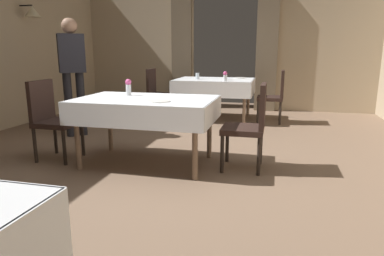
{
  "coord_description": "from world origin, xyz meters",
  "views": [
    {
      "loc": [
        1.15,
        -3.44,
        1.26
      ],
      "look_at": [
        0.19,
        0.45,
        0.36
      ],
      "focal_mm": 32.1,
      "sensor_mm": 36.0,
      "label": 1
    }
  ],
  "objects": [
    {
      "name": "chair_mid_right",
      "position": [
        0.91,
        0.18,
        0.52
      ],
      "size": [
        0.44,
        0.44,
        0.93
      ],
      "color": "black",
      "rests_on": "ground"
    },
    {
      "name": "dining_table_far",
      "position": [
        0.04,
        2.86,
        0.66
      ],
      "size": [
        1.42,
        1.05,
        0.75
      ],
      "color": "#7A604C",
      "rests_on": "ground"
    },
    {
      "name": "glass_far_d",
      "position": [
        0.25,
        2.73,
        0.81
      ],
      "size": [
        0.07,
        0.07,
        0.11
      ],
      "primitive_type": "cylinder",
      "color": "silver",
      "rests_on": "dining_table_far"
    },
    {
      "name": "chair_mid_left",
      "position": [
        -1.39,
        -0.0,
        0.52
      ],
      "size": [
        0.44,
        0.44,
        0.93
      ],
      "color": "black",
      "rests_on": "ground"
    },
    {
      "name": "ground",
      "position": [
        0.0,
        0.0,
        0.0
      ],
      "size": [
        10.08,
        10.08,
        0.0
      ],
      "primitive_type": "plane",
      "color": "#7A604C"
    },
    {
      "name": "plate_mid_b",
      "position": [
        -0.02,
        -0.12,
        0.76
      ],
      "size": [
        0.24,
        0.24,
        0.01
      ],
      "primitive_type": "cylinder",
      "color": "white",
      "rests_on": "dining_table_mid"
    },
    {
      "name": "chair_far_left",
      "position": [
        -1.06,
        2.77,
        0.52
      ],
      "size": [
        0.44,
        0.44,
        0.93
      ],
      "color": "black",
      "rests_on": "ground"
    },
    {
      "name": "person_waiter_by_doorway",
      "position": [
        -1.76,
        1.08,
        1.02
      ],
      "size": [
        0.42,
        0.4,
        1.72
      ],
      "color": "black",
      "rests_on": "ground"
    },
    {
      "name": "flower_vase_far",
      "position": [
        0.29,
        2.47,
        0.84
      ],
      "size": [
        0.07,
        0.07,
        0.17
      ],
      "color": "silver",
      "rests_on": "dining_table_far"
    },
    {
      "name": "glass_far_b",
      "position": [
        -0.27,
        2.77,
        0.81
      ],
      "size": [
        0.07,
        0.07,
        0.11
      ],
      "primitive_type": "cylinder",
      "color": "silver",
      "rests_on": "dining_table_far"
    },
    {
      "name": "wall_back",
      "position": [
        0.0,
        4.18,
        1.52
      ],
      "size": [
        6.4,
        0.27,
        3.0
      ],
      "color": "tan",
      "rests_on": "ground"
    },
    {
      "name": "flower_vase_mid",
      "position": [
        -0.53,
        0.28,
        0.85
      ],
      "size": [
        0.07,
        0.07,
        0.19
      ],
      "color": "silver",
      "rests_on": "dining_table_mid"
    },
    {
      "name": "chair_far_right",
      "position": [
        1.13,
        2.79,
        0.52
      ],
      "size": [
        0.44,
        0.44,
        0.93
      ],
      "color": "black",
      "rests_on": "ground"
    },
    {
      "name": "dining_table_mid",
      "position": [
        -0.24,
        0.09,
        0.67
      ],
      "size": [
        1.53,
        0.99,
        0.75
      ],
      "color": "#7A604C",
      "rests_on": "ground"
    },
    {
      "name": "plate_far_c",
      "position": [
        0.47,
        3.2,
        0.76
      ],
      "size": [
        0.23,
        0.23,
        0.01
      ],
      "primitive_type": "cylinder",
      "color": "white",
      "rests_on": "dining_table_far"
    }
  ]
}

